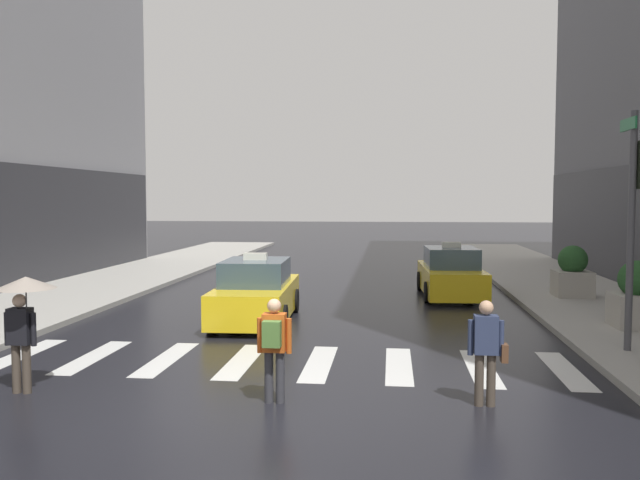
{
  "coord_description": "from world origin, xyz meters",
  "views": [
    {
      "loc": [
        2.15,
        -9.33,
        3.21
      ],
      "look_at": [
        0.23,
        8.0,
        2.09
      ],
      "focal_mm": 36.24,
      "sensor_mm": 36.0,
      "label": 1
    }
  ],
  "objects_px": {
    "pedestrian_with_handbag": "(487,346)",
    "traffic_light_pole": "(637,196)",
    "planter_near_corner": "(637,297)",
    "pedestrian_with_backpack": "(274,342)",
    "pedestrian_with_umbrella": "(24,302)",
    "taxi_lead": "(256,294)",
    "planter_mid_block": "(573,273)",
    "taxi_second": "(451,275)"
  },
  "relations": [
    {
      "from": "pedestrian_with_backpack",
      "to": "pedestrian_with_handbag",
      "type": "bearing_deg",
      "value": 4.16
    },
    {
      "from": "traffic_light_pole",
      "to": "pedestrian_with_umbrella",
      "type": "bearing_deg",
      "value": -161.67
    },
    {
      "from": "taxi_second",
      "to": "planter_mid_block",
      "type": "height_order",
      "value": "taxi_second"
    },
    {
      "from": "pedestrian_with_umbrella",
      "to": "taxi_lead",
      "type": "bearing_deg",
      "value": 69.49
    },
    {
      "from": "traffic_light_pole",
      "to": "planter_near_corner",
      "type": "height_order",
      "value": "traffic_light_pole"
    },
    {
      "from": "traffic_light_pole",
      "to": "pedestrian_with_umbrella",
      "type": "relative_size",
      "value": 2.47
    },
    {
      "from": "pedestrian_with_backpack",
      "to": "planter_mid_block",
      "type": "height_order",
      "value": "planter_mid_block"
    },
    {
      "from": "taxi_second",
      "to": "pedestrian_with_handbag",
      "type": "distance_m",
      "value": 11.31
    },
    {
      "from": "taxi_second",
      "to": "planter_near_corner",
      "type": "distance_m",
      "value": 6.65
    },
    {
      "from": "pedestrian_with_backpack",
      "to": "taxi_lead",
      "type": "bearing_deg",
      "value": 104.26
    },
    {
      "from": "taxi_second",
      "to": "planter_near_corner",
      "type": "relative_size",
      "value": 2.88
    },
    {
      "from": "pedestrian_with_umbrella",
      "to": "planter_mid_block",
      "type": "xyz_separation_m",
      "value": [
        11.63,
        10.95,
        -0.64
      ]
    },
    {
      "from": "pedestrian_with_umbrella",
      "to": "planter_mid_block",
      "type": "distance_m",
      "value": 15.99
    },
    {
      "from": "taxi_lead",
      "to": "planter_near_corner",
      "type": "distance_m",
      "value": 9.35
    },
    {
      "from": "planter_near_corner",
      "to": "traffic_light_pole",
      "type": "bearing_deg",
      "value": -111.24
    },
    {
      "from": "pedestrian_with_backpack",
      "to": "planter_near_corner",
      "type": "height_order",
      "value": "planter_near_corner"
    },
    {
      "from": "taxi_lead",
      "to": "pedestrian_with_backpack",
      "type": "bearing_deg",
      "value": -75.74
    },
    {
      "from": "planter_near_corner",
      "to": "pedestrian_with_backpack",
      "type": "bearing_deg",
      "value": -141.2
    },
    {
      "from": "pedestrian_with_backpack",
      "to": "traffic_light_pole",
      "type": "bearing_deg",
      "value": 28.78
    },
    {
      "from": "traffic_light_pole",
      "to": "planter_mid_block",
      "type": "bearing_deg",
      "value": 83.86
    },
    {
      "from": "pedestrian_with_backpack",
      "to": "planter_near_corner",
      "type": "xyz_separation_m",
      "value": [
        7.63,
        6.14,
        -0.1
      ]
    },
    {
      "from": "taxi_lead",
      "to": "taxi_second",
      "type": "xyz_separation_m",
      "value": [
        5.45,
        4.85,
        0.0
      ]
    },
    {
      "from": "taxi_lead",
      "to": "planter_mid_block",
      "type": "xyz_separation_m",
      "value": [
        9.16,
        4.35,
        0.15
      ]
    },
    {
      "from": "traffic_light_pole",
      "to": "taxi_lead",
      "type": "height_order",
      "value": "traffic_light_pole"
    },
    {
      "from": "planter_near_corner",
      "to": "pedestrian_with_umbrella",
      "type": "bearing_deg",
      "value": -152.81
    },
    {
      "from": "pedestrian_with_umbrella",
      "to": "pedestrian_with_backpack",
      "type": "xyz_separation_m",
      "value": [
        4.17,
        -0.07,
        -0.54
      ]
    },
    {
      "from": "taxi_lead",
      "to": "pedestrian_with_umbrella",
      "type": "distance_m",
      "value": 7.1
    },
    {
      "from": "pedestrian_with_handbag",
      "to": "traffic_light_pole",
      "type": "bearing_deg",
      "value": 45.32
    },
    {
      "from": "pedestrian_with_backpack",
      "to": "pedestrian_with_handbag",
      "type": "relative_size",
      "value": 1.0
    },
    {
      "from": "pedestrian_with_handbag",
      "to": "planter_near_corner",
      "type": "xyz_separation_m",
      "value": [
        4.35,
        5.9,
        -0.06
      ]
    },
    {
      "from": "taxi_lead",
      "to": "traffic_light_pole",
      "type": "bearing_deg",
      "value": -19.8
    },
    {
      "from": "traffic_light_pole",
      "to": "pedestrian_with_handbag",
      "type": "bearing_deg",
      "value": -134.68
    },
    {
      "from": "traffic_light_pole",
      "to": "taxi_second",
      "type": "distance_m",
      "value": 8.77
    },
    {
      "from": "pedestrian_with_umbrella",
      "to": "pedestrian_with_handbag",
      "type": "relative_size",
      "value": 1.18
    },
    {
      "from": "taxi_lead",
      "to": "pedestrian_with_handbag",
      "type": "relative_size",
      "value": 2.79
    },
    {
      "from": "planter_near_corner",
      "to": "planter_mid_block",
      "type": "xyz_separation_m",
      "value": [
        -0.17,
        4.89,
        0.0
      ]
    },
    {
      "from": "pedestrian_with_backpack",
      "to": "planter_near_corner",
      "type": "bearing_deg",
      "value": 38.8
    },
    {
      "from": "traffic_light_pole",
      "to": "pedestrian_with_umbrella",
      "type": "height_order",
      "value": "traffic_light_pole"
    },
    {
      "from": "traffic_light_pole",
      "to": "pedestrian_with_handbag",
      "type": "height_order",
      "value": "traffic_light_pole"
    },
    {
      "from": "pedestrian_with_backpack",
      "to": "pedestrian_with_handbag",
      "type": "distance_m",
      "value": 3.29
    },
    {
      "from": "taxi_lead",
      "to": "pedestrian_with_handbag",
      "type": "xyz_separation_m",
      "value": [
        4.98,
        -6.44,
        0.21
      ]
    },
    {
      "from": "pedestrian_with_backpack",
      "to": "planter_mid_block",
      "type": "xyz_separation_m",
      "value": [
        7.46,
        11.03,
        -0.1
      ]
    }
  ]
}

